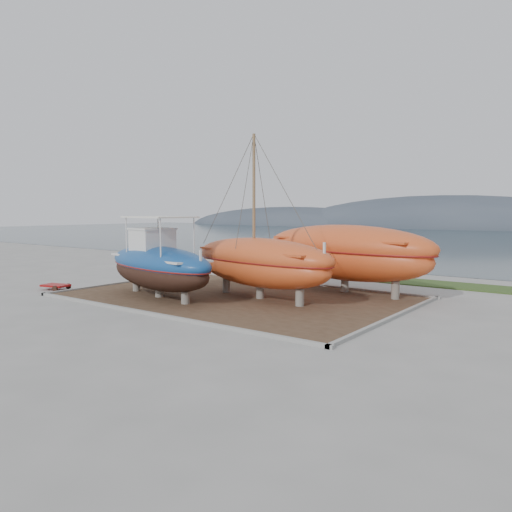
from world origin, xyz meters
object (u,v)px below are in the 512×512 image
Objects in this scene: white_dinghy at (172,275)px; red_trailer at (56,287)px; blue_caique at (159,257)px; orange_sailboat at (260,217)px; orange_bare_hull at (345,259)px.

red_trailer is (-4.07, -5.80, -0.48)m from white_dinghy.
blue_caique is at bearing 1.17° from red_trailer.
blue_caique is at bearing -137.77° from orange_sailboat.
orange_sailboat is 0.86× the size of orange_bare_hull.
orange_bare_hull is 4.93× the size of red_trailer.
white_dinghy is 8.78m from orange_sailboat.
orange_sailboat is (4.75, 2.94, 2.19)m from blue_caique.
red_trailer is (-11.90, -4.80, -4.30)m from orange_sailboat.
white_dinghy is at bearing -176.83° from orange_sailboat.
red_trailer is at bearing -136.28° from orange_bare_hull.
orange_sailboat is (7.83, -1.01, 3.83)m from white_dinghy.
orange_sailboat is 4.24× the size of red_trailer.
orange_bare_hull is at bearing 59.11° from blue_caique.
orange_bare_hull reaches higher than white_dinghy.
blue_caique reaches higher than red_trailer.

